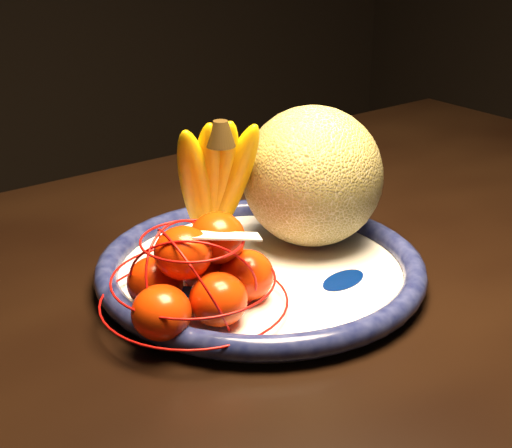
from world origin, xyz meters
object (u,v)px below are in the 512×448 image
fruit_bowl (261,270)px  mandarin_bag (198,276)px  cantaloupe (312,176)px  dining_table (289,333)px  banana_bunch (214,180)px

fruit_bowl → mandarin_bag: 0.12m
fruit_bowl → cantaloupe: size_ratio=2.22×
dining_table → banana_bunch: (-0.07, 0.07, 0.20)m
mandarin_bag → dining_table: bearing=15.6°
dining_table → mandarin_bag: 0.21m
dining_table → fruit_bowl: bearing=175.1°
banana_bunch → mandarin_bag: 0.15m
banana_bunch → fruit_bowl: bearing=-54.6°
cantaloupe → mandarin_bag: (-0.21, -0.08, -0.05)m
cantaloupe → mandarin_bag: bearing=-159.4°
banana_bunch → mandarin_bag: (-0.08, -0.11, -0.06)m
fruit_bowl → cantaloupe: bearing=19.6°
dining_table → cantaloupe: size_ratio=9.56×
fruit_bowl → dining_table: bearing=-0.2°
dining_table → cantaloupe: (0.06, 0.04, 0.19)m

